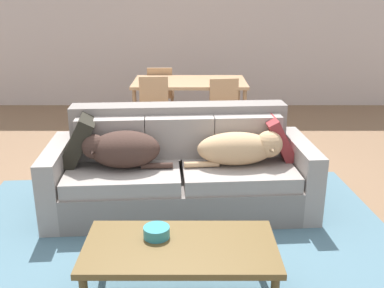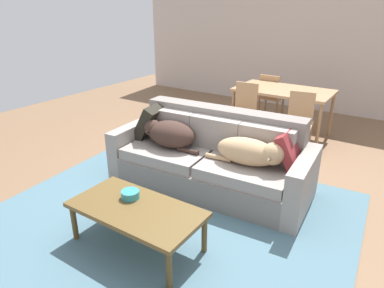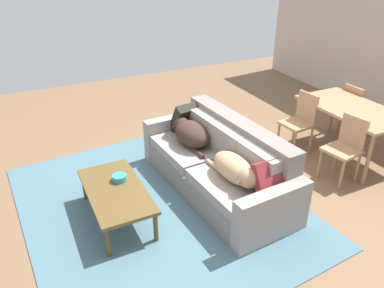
# 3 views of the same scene
# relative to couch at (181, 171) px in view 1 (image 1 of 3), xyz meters

# --- Properties ---
(ground_plane) EXTENTS (10.00, 10.00, 0.00)m
(ground_plane) POSITION_rel_couch_xyz_m (-0.02, -0.06, -0.34)
(ground_plane) COLOR brown
(back_partition) EXTENTS (8.00, 0.12, 2.70)m
(back_partition) POSITION_rel_couch_xyz_m (-0.02, 3.94, 1.01)
(back_partition) COLOR beige
(back_partition) RESTS_ON ground
(area_rug) EXTENTS (3.73, 3.24, 0.01)m
(area_rug) POSITION_rel_couch_xyz_m (0.00, -0.85, -0.33)
(area_rug) COLOR slate
(area_rug) RESTS_ON ground
(couch) EXTENTS (2.38, 1.09, 0.89)m
(couch) POSITION_rel_couch_xyz_m (0.00, 0.00, 0.00)
(couch) COLOR gray
(couch) RESTS_ON ground
(dog_on_left_cushion) EXTENTS (0.77, 0.44, 0.31)m
(dog_on_left_cushion) POSITION_rel_couch_xyz_m (-0.50, -0.16, 0.27)
(dog_on_left_cushion) COLOR #3D2A23
(dog_on_left_cushion) RESTS_ON couch
(dog_on_right_cushion) EXTENTS (0.85, 0.37, 0.30)m
(dog_on_right_cushion) POSITION_rel_couch_xyz_m (0.54, -0.10, 0.26)
(dog_on_right_cushion) COLOR tan
(dog_on_right_cushion) RESTS_ON couch
(throw_pillow_by_left_arm) EXTENTS (0.38, 0.48, 0.46)m
(throw_pillow_by_left_arm) POSITION_rel_couch_xyz_m (-0.90, -0.01, 0.31)
(throw_pillow_by_left_arm) COLOR black
(throw_pillow_by_left_arm) RESTS_ON couch
(throw_pillow_by_right_arm) EXTENTS (0.30, 0.42, 0.40)m
(throw_pillow_by_right_arm) POSITION_rel_couch_xyz_m (0.89, 0.11, 0.29)
(throw_pillow_by_right_arm) COLOR maroon
(throw_pillow_by_right_arm) RESTS_ON couch
(coffee_table) EXTENTS (1.19, 0.61, 0.40)m
(coffee_table) POSITION_rel_couch_xyz_m (0.03, -1.35, 0.02)
(coffee_table) COLOR brown
(coffee_table) RESTS_ON ground
(bowl_on_coffee_table) EXTENTS (0.17, 0.17, 0.07)m
(bowl_on_coffee_table) POSITION_rel_couch_xyz_m (-0.12, -1.26, 0.10)
(bowl_on_coffee_table) COLOR teal
(bowl_on_coffee_table) RESTS_ON coffee_table
(dining_table) EXTENTS (1.49, 0.87, 0.76)m
(dining_table) POSITION_rel_couch_xyz_m (0.07, 2.13, 0.36)
(dining_table) COLOR tan
(dining_table) RESTS_ON ground
(dining_chair_near_left) EXTENTS (0.43, 0.43, 0.90)m
(dining_chair_near_left) POSITION_rel_couch_xyz_m (-0.36, 1.59, 0.16)
(dining_chair_near_left) COLOR tan
(dining_chair_near_left) RESTS_ON ground
(dining_chair_near_right) EXTENTS (0.45, 0.45, 0.87)m
(dining_chair_near_right) POSITION_rel_couch_xyz_m (0.52, 1.59, 0.15)
(dining_chair_near_right) COLOR tan
(dining_chair_near_right) RESTS_ON ground
(dining_chair_far_left) EXTENTS (0.41, 0.41, 0.86)m
(dining_chair_far_left) POSITION_rel_couch_xyz_m (-0.36, 2.72, 0.14)
(dining_chair_far_left) COLOR tan
(dining_chair_far_left) RESTS_ON ground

